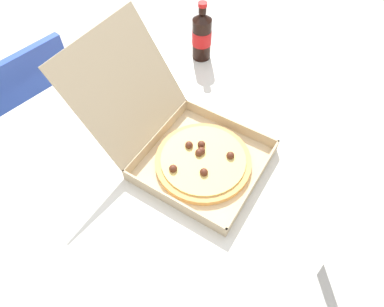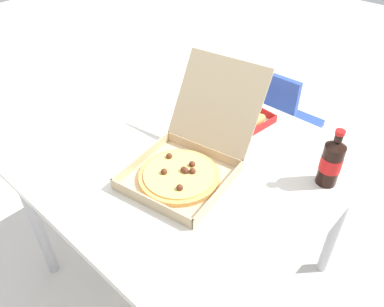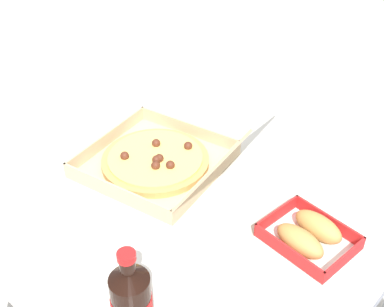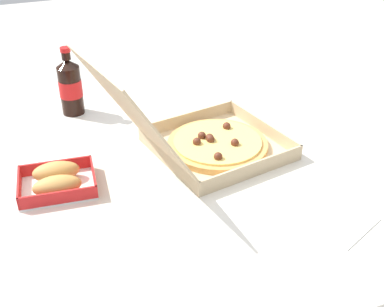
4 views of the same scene
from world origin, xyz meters
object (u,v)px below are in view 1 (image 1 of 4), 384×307
Objects in this scene: chair at (34,110)px; paper_menu at (141,283)px; pizza_box_open at (189,148)px; bread_side_box at (99,93)px; cola_bottle at (202,36)px.

chair reaches higher than paper_menu.
chair is 1.45× the size of pizza_box_open.
pizza_box_open is at bearing 1.81° from paper_menu.
bread_side_box is at bearing 92.25° from pizza_box_open.
bread_side_box is 0.67m from paper_menu.
bread_side_box is 0.98× the size of paper_menu.
cola_bottle is 1.07× the size of paper_menu.
cola_bottle is (0.40, 0.30, 0.05)m from pizza_box_open.
bread_side_box is 0.92× the size of cola_bottle.
pizza_box_open is 0.41m from bread_side_box.
cola_bottle is at bearing -45.05° from chair.
pizza_box_open is 0.50m from cola_bottle.
bread_side_box reaches higher than paper_menu.
cola_bottle is (0.42, -0.12, 0.07)m from bread_side_box.
paper_menu is at bearing -102.68° from chair.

